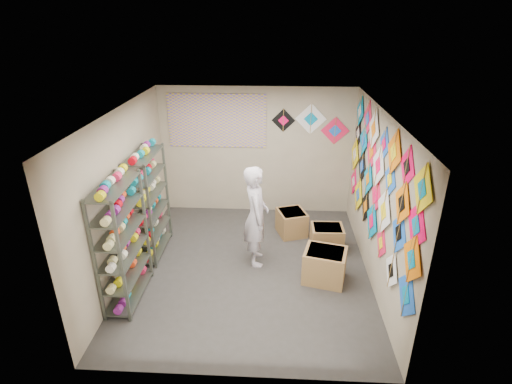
# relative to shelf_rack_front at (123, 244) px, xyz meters

# --- Properties ---
(ground) EXTENTS (4.50, 4.50, 0.00)m
(ground) POSITION_rel_shelf_rack_front_xyz_m (1.78, 0.85, -0.95)
(ground) COLOR #312E2B
(room_walls) EXTENTS (4.50, 4.50, 4.50)m
(room_walls) POSITION_rel_shelf_rack_front_xyz_m (1.78, 0.85, 0.69)
(room_walls) COLOR tan
(room_walls) RESTS_ON ground
(shelf_rack_front) EXTENTS (0.40, 1.10, 1.90)m
(shelf_rack_front) POSITION_rel_shelf_rack_front_xyz_m (0.00, 0.00, 0.00)
(shelf_rack_front) COLOR #4C5147
(shelf_rack_front) RESTS_ON ground
(shelf_rack_back) EXTENTS (0.40, 1.10, 1.90)m
(shelf_rack_back) POSITION_rel_shelf_rack_front_xyz_m (0.00, 1.30, 0.00)
(shelf_rack_back) COLOR #4C5147
(shelf_rack_back) RESTS_ON ground
(string_spools) EXTENTS (0.12, 2.36, 0.12)m
(string_spools) POSITION_rel_shelf_rack_front_xyz_m (-0.00, 0.65, 0.10)
(string_spools) COLOR #F9275A
(string_spools) RESTS_ON ground
(kite_wall_display) EXTENTS (0.06, 4.36, 2.09)m
(kite_wall_display) POSITION_rel_shelf_rack_front_xyz_m (3.76, 0.87, 0.70)
(kite_wall_display) COLOR blue
(kite_wall_display) RESTS_ON room_walls
(back_wall_kites) EXTENTS (1.58, 0.02, 0.84)m
(back_wall_kites) POSITION_rel_shelf_rack_front_xyz_m (2.92, 3.09, 1.02)
(back_wall_kites) COLOR black
(back_wall_kites) RESTS_ON room_walls
(poster) EXTENTS (2.00, 0.01, 1.10)m
(poster) POSITION_rel_shelf_rack_front_xyz_m (0.98, 3.08, 1.05)
(poster) COLOR #6A52B3
(poster) RESTS_ON room_walls
(shopkeeper) EXTENTS (0.76, 0.60, 1.78)m
(shopkeeper) POSITION_rel_shelf_rack_front_xyz_m (1.88, 1.08, -0.06)
(shopkeeper) COLOR beige
(shopkeeper) RESTS_ON ground
(carton_a) EXTENTS (0.77, 0.69, 0.54)m
(carton_a) POSITION_rel_shelf_rack_front_xyz_m (3.02, 0.59, -0.68)
(carton_a) COLOR brown
(carton_a) RESTS_ON ground
(carton_b) EXTENTS (0.58, 0.48, 0.47)m
(carton_b) POSITION_rel_shelf_rack_front_xyz_m (3.16, 1.52, -0.72)
(carton_b) COLOR brown
(carton_b) RESTS_ON ground
(carton_c) EXTENTS (0.65, 0.68, 0.48)m
(carton_c) POSITION_rel_shelf_rack_front_xyz_m (2.53, 2.07, -0.71)
(carton_c) COLOR brown
(carton_c) RESTS_ON ground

